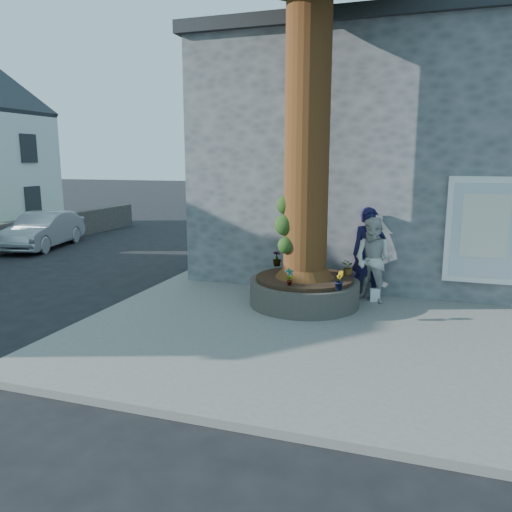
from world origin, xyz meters
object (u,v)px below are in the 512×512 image
(man, at_px, (369,254))
(car_silver, at_px, (43,230))
(planter, at_px, (304,291))
(woman, at_px, (374,260))

(man, bearing_deg, car_silver, 143.52)
(planter, height_order, woman, woman)
(man, bearing_deg, woman, -78.74)
(car_silver, bearing_deg, planter, -35.64)
(man, bearing_deg, planter, -163.83)
(planter, relative_size, car_silver, 0.59)
(planter, height_order, car_silver, car_silver)
(man, distance_m, car_silver, 12.35)
(car_silver, bearing_deg, woman, -30.47)
(man, relative_size, woman, 1.11)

